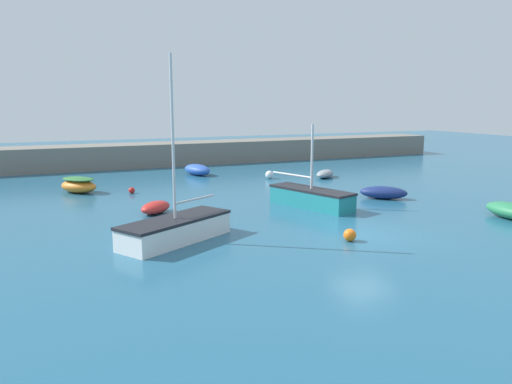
# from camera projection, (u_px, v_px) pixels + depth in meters

# --- Properties ---
(ground_plane) EXTENTS (120.00, 120.00, 0.20)m
(ground_plane) POSITION_uv_depth(u_px,v_px,m) (363.00, 237.00, 21.35)
(ground_plane) COLOR #235B7A
(harbor_breakwater) EXTENTS (52.32, 3.68, 1.98)m
(harbor_breakwater) POSITION_uv_depth(u_px,v_px,m) (187.00, 153.00, 45.56)
(harbor_breakwater) COLOR slate
(harbor_breakwater) RESTS_ON ground_plane
(sailboat_tall_mast) EXTENTS (5.21, 3.96, 7.45)m
(sailboat_tall_mast) POSITION_uv_depth(u_px,v_px,m) (176.00, 229.00, 20.23)
(sailboat_tall_mast) COLOR white
(sailboat_tall_mast) RESTS_ON ground_plane
(rowboat_white_midwater) EXTENTS (1.43, 3.00, 0.78)m
(rowboat_white_midwater) POSITION_uv_depth(u_px,v_px,m) (512.00, 211.00, 24.20)
(rowboat_white_midwater) COLOR #287A4C
(rowboat_white_midwater) RESTS_ON ground_plane
(fishing_dinghy_green) EXTENTS (2.50, 2.33, 0.58)m
(fishing_dinghy_green) POSITION_uv_depth(u_px,v_px,m) (325.00, 174.00, 37.34)
(fishing_dinghy_green) COLOR gray
(fishing_dinghy_green) RESTS_ON ground_plane
(dinghy_near_pier) EXTENTS (2.18, 2.12, 0.62)m
(dinghy_near_pier) POSITION_uv_depth(u_px,v_px,m) (156.00, 207.00, 25.39)
(dinghy_near_pier) COLOR red
(dinghy_near_pier) RESTS_ON ground_plane
(rowboat_blue_near) EXTENTS (2.82, 2.64, 0.73)m
(rowboat_blue_near) POSITION_uv_depth(u_px,v_px,m) (384.00, 193.00, 29.21)
(rowboat_blue_near) COLOR navy
(rowboat_blue_near) RESTS_ON ground_plane
(rowboat_with_red_cover) EXTENTS (2.77, 2.98, 0.98)m
(rowboat_with_red_cover) POSITION_uv_depth(u_px,v_px,m) (79.00, 185.00, 31.15)
(rowboat_with_red_cover) COLOR orange
(rowboat_with_red_cover) RESTS_ON ground_plane
(sailboat_twin_hulled) EXTENTS (2.93, 5.45, 4.47)m
(sailboat_twin_hulled) POSITION_uv_depth(u_px,v_px,m) (311.00, 197.00, 26.83)
(sailboat_twin_hulled) COLOR teal
(sailboat_twin_hulled) RESTS_ON ground_plane
(open_tender_yellow) EXTENTS (2.07, 3.25, 0.83)m
(open_tender_yellow) POSITION_uv_depth(u_px,v_px,m) (197.00, 170.00, 38.74)
(open_tender_yellow) COLOR #2D56B7
(open_tender_yellow) RESTS_ON ground_plane
(mooring_buoy_red) EXTENTS (0.38, 0.38, 0.38)m
(mooring_buoy_red) POSITION_uv_depth(u_px,v_px,m) (132.00, 190.00, 30.91)
(mooring_buoy_red) COLOR red
(mooring_buoy_red) RESTS_ON ground_plane
(mooring_buoy_orange) EXTENTS (0.52, 0.52, 0.52)m
(mooring_buoy_orange) POSITION_uv_depth(u_px,v_px,m) (350.00, 235.00, 20.31)
(mooring_buoy_orange) COLOR orange
(mooring_buoy_orange) RESTS_ON ground_plane
(mooring_buoy_white) EXTENTS (0.59, 0.59, 0.59)m
(mooring_buoy_white) POSITION_uv_depth(u_px,v_px,m) (269.00, 175.00, 36.82)
(mooring_buoy_white) COLOR white
(mooring_buoy_white) RESTS_ON ground_plane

